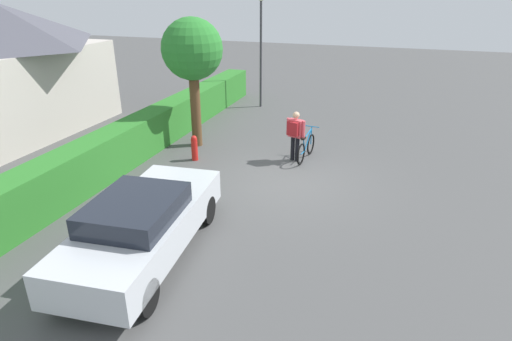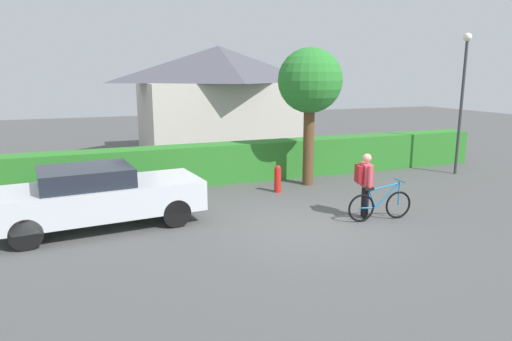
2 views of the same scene
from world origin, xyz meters
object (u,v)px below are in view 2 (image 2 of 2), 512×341
Objects in this scene: bicycle at (380,205)px; tree_kerbside at (310,83)px; street_lamp at (463,86)px; fire_hydrant at (278,178)px; parked_car_near at (97,196)px; person_rider at (365,179)px.

tree_kerbside is at bearing 88.75° from bicycle.
fire_hydrant is at bearing -179.58° from street_lamp.
parked_car_near is at bearing -163.17° from tree_kerbside.
tree_kerbside is (-5.57, 0.48, 0.14)m from street_lamp.
street_lamp is at bearing 0.42° from fire_hydrant.
person_rider reaches higher than fire_hydrant.
person_rider reaches higher than parked_car_near.
street_lamp is 5.87× the size of fire_hydrant.
bicycle is 0.35× the size of street_lamp.
fire_hydrant is (-6.85, -0.05, -2.61)m from street_lamp.
person_rider is (-0.25, 0.32, 0.58)m from bicycle.
person_rider is at bearing -14.80° from parked_car_near.
tree_kerbside is (6.37, 1.93, 2.41)m from parked_car_near.
street_lamp is 1.13× the size of tree_kerbside.
bicycle is 2.05× the size of fire_hydrant.
person_rider is at bearing -72.48° from fire_hydrant.
fire_hydrant is at bearing 15.34° from parked_car_near.
bicycle is at bearing -91.25° from tree_kerbside.
fire_hydrant is (5.09, 1.40, -0.34)m from parked_car_near.
street_lamp is at bearing 27.24° from person_rider.
street_lamp is at bearing 6.91° from parked_car_near.
bicycle is 0.39× the size of tree_kerbside.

